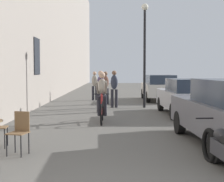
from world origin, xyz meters
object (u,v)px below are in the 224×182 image
cafe_chair_mid_toward_street (20,130)px  parked_car_second (186,96)px  pedestrian_near (101,89)px  pedestrian_far (106,86)px  pedestrian_mid (114,87)px  cyclist_on_bicycle (102,98)px  parked_car_third (160,87)px  pedestrian_furthest (95,84)px  street_lamp (145,42)px

cafe_chair_mid_toward_street → parked_car_second: 7.77m
pedestrian_near → pedestrian_far: 3.37m
pedestrian_mid → pedestrian_far: 1.60m
cyclist_on_bicycle → pedestrian_mid: 4.42m
cyclist_on_bicycle → pedestrian_near: pedestrian_near is taller
cafe_chair_mid_toward_street → cyclist_on_bicycle: size_ratio=0.51×
cyclist_on_bicycle → parked_car_third: 8.65m
parked_car_second → pedestrian_mid: bearing=136.5°
pedestrian_mid → parked_car_second: (2.83, -2.68, -0.25)m
pedestrian_near → pedestrian_furthest: 5.77m
cafe_chair_mid_toward_street → street_lamp: bearing=68.2°
street_lamp → parked_car_third: street_lamp is taller
cyclist_on_bicycle → pedestrian_mid: (0.45, 4.39, 0.19)m
pedestrian_mid → street_lamp: size_ratio=0.36×
street_lamp → parked_car_third: bearing=71.4°
cafe_chair_mid_toward_street → pedestrian_near: size_ratio=0.51×
cyclist_on_bicycle → parked_car_third: bearing=68.7°
pedestrian_near → pedestrian_furthest: bearing=95.6°
pedestrian_mid → street_lamp: (1.44, -0.05, 2.11)m
parked_car_third → pedestrian_near: bearing=-120.7°
cyclist_on_bicycle → parked_car_third: cyclist_on_bicycle is taller
pedestrian_near → pedestrian_mid: pedestrian_mid is taller
cyclist_on_bicycle → pedestrian_near: bearing=92.9°
street_lamp → pedestrian_near: bearing=-138.5°
cafe_chair_mid_toward_street → pedestrian_near: (1.46, 6.91, 0.47)m
cyclist_on_bicycle → pedestrian_furthest: size_ratio=1.02×
pedestrian_far → pedestrian_mid: bearing=-73.9°
cafe_chair_mid_toward_street → pedestrian_furthest: (0.89, 12.65, 0.45)m
parked_car_third → cyclist_on_bicycle: bearing=-111.3°
pedestrian_mid → pedestrian_furthest: pedestrian_mid is taller
pedestrian_near → parked_car_third: bearing=59.3°
pedestrian_mid → pedestrian_far: (-0.44, 1.54, -0.03)m
pedestrian_mid → parked_car_second: bearing=-43.5°
cafe_chair_mid_toward_street → pedestrian_mid: size_ratio=0.50×
cafe_chair_mid_toward_street → pedestrian_furthest: pedestrian_furthest is taller
cyclist_on_bicycle → parked_car_second: 3.69m
cyclist_on_bicycle → street_lamp: size_ratio=0.36×
parked_car_third → cafe_chair_mid_toward_street: bearing=-110.9°
pedestrian_furthest → parked_car_third: (3.83, -0.25, -0.19)m
pedestrian_furthest → pedestrian_mid: bearing=-73.7°
pedestrian_furthest → parked_car_third: size_ratio=0.40×
pedestrian_near → parked_car_third: (3.26, 5.50, -0.20)m
cyclist_on_bicycle → cafe_chair_mid_toward_street: bearing=-110.1°
pedestrian_far → street_lamp: (1.88, -1.58, 2.14)m
pedestrian_far → cyclist_on_bicycle: bearing=-90.1°
pedestrian_furthest → street_lamp: street_lamp is taller
pedestrian_near → pedestrian_mid: 1.92m
parked_car_third → pedestrian_mid: bearing=-126.2°
cyclist_on_bicycle → pedestrian_mid: size_ratio=1.00×
pedestrian_near → pedestrian_mid: (0.58, 1.83, 0.01)m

